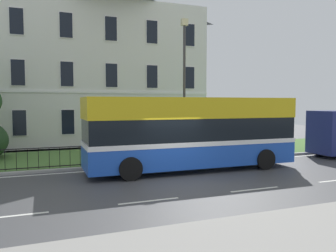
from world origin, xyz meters
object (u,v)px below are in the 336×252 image
at_px(single_decker_bus, 192,132).
at_px(georgian_townhouse, 99,61).
at_px(litter_bin, 243,145).
at_px(street_lamp_post, 184,79).

bearing_deg(single_decker_bus, georgian_townhouse, 98.10).
distance_m(georgian_townhouse, single_decker_bus, 14.91).
xyz_separation_m(single_decker_bus, litter_bin, (4.72, 2.83, -1.11)).
relative_size(single_decker_bus, litter_bin, 9.41).
bearing_deg(litter_bin, single_decker_bus, -149.03).
bearing_deg(georgian_townhouse, street_lamp_post, -76.01).
height_order(georgian_townhouse, single_decker_bus, georgian_townhouse).
xyz_separation_m(georgian_townhouse, single_decker_bus, (1.85, -14.00, -4.78)).
height_order(georgian_townhouse, street_lamp_post, georgian_townhouse).
relative_size(single_decker_bus, street_lamp_post, 1.31).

